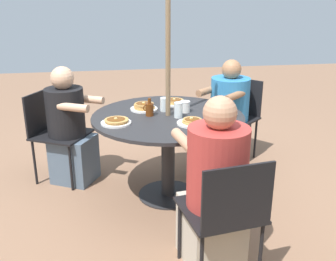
# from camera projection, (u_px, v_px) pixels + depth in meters

# --- Properties ---
(ground_plane) EXTENTS (12.00, 12.00, 0.00)m
(ground_plane) POSITION_uv_depth(u_px,v_px,m) (168.00, 195.00, 3.56)
(ground_plane) COLOR #8C664C
(patio_table) EXTENTS (1.29, 1.29, 0.76)m
(patio_table) POSITION_uv_depth(u_px,v_px,m) (168.00, 130.00, 3.35)
(patio_table) COLOR #28282B
(patio_table) RESTS_ON ground
(umbrella_pole) EXTENTS (0.04, 0.04, 2.27)m
(umbrella_pole) POSITION_uv_depth(u_px,v_px,m) (168.00, 71.00, 3.18)
(umbrella_pole) COLOR #846B4C
(umbrella_pole) RESTS_ON ground
(patio_chair_north) EXTENTS (0.52, 0.52, 0.86)m
(patio_chair_north) POSITION_uv_depth(u_px,v_px,m) (226.00, 210.00, 2.36)
(patio_chair_north) COLOR black
(patio_chair_north) RESTS_ON ground
(diner_north) EXTENTS (0.44, 0.56, 1.18)m
(diner_north) POSITION_uv_depth(u_px,v_px,m) (214.00, 193.00, 2.51)
(diner_north) COLOR beige
(diner_north) RESTS_ON ground
(patio_chair_east) EXTENTS (0.65, 0.65, 0.86)m
(patio_chair_east) POSITION_uv_depth(u_px,v_px,m) (236.00, 113.00, 4.23)
(patio_chair_east) COLOR black
(patio_chair_east) RESTS_ON ground
(diner_east) EXTENTS (0.62, 0.61, 1.10)m
(diner_east) POSITION_uv_depth(u_px,v_px,m) (227.00, 118.00, 4.10)
(diner_east) COLOR #3D3D42
(diner_east) RESTS_ON ground
(patio_chair_south) EXTENTS (0.62, 0.62, 0.86)m
(patio_chair_south) POSITION_uv_depth(u_px,v_px,m) (54.00, 129.00, 3.74)
(patio_chair_south) COLOR black
(patio_chair_south) RESTS_ON ground
(diner_south) EXTENTS (0.56, 0.52, 1.11)m
(diner_south) POSITION_uv_depth(u_px,v_px,m) (70.00, 131.00, 3.69)
(diner_south) COLOR slate
(diner_south) RESTS_ON ground
(pancake_plate_a) EXTENTS (0.24, 0.24, 0.05)m
(pancake_plate_a) POSITION_uv_depth(u_px,v_px,m) (192.00, 122.00, 3.08)
(pancake_plate_a) COLOR white
(pancake_plate_a) RESTS_ON patio_table
(pancake_plate_b) EXTENTS (0.24, 0.24, 0.05)m
(pancake_plate_b) POSITION_uv_depth(u_px,v_px,m) (174.00, 102.00, 3.63)
(pancake_plate_b) COLOR white
(pancake_plate_b) RESTS_ON patio_table
(pancake_plate_c) EXTENTS (0.24, 0.24, 0.05)m
(pancake_plate_c) POSITION_uv_depth(u_px,v_px,m) (116.00, 122.00, 3.09)
(pancake_plate_c) COLOR white
(pancake_plate_c) RESTS_ON patio_table
(pancake_plate_d) EXTENTS (0.24, 0.24, 0.07)m
(pancake_plate_d) POSITION_uv_depth(u_px,v_px,m) (144.00, 107.00, 3.45)
(pancake_plate_d) COLOR white
(pancake_plate_d) RESTS_ON patio_table
(pancake_plate_e) EXTENTS (0.24, 0.24, 0.05)m
(pancake_plate_e) POSITION_uv_depth(u_px,v_px,m) (223.00, 113.00, 3.31)
(pancake_plate_e) COLOR white
(pancake_plate_e) RESTS_ON patio_table
(syrup_bottle) EXTENTS (0.09, 0.07, 0.15)m
(syrup_bottle) POSITION_uv_depth(u_px,v_px,m) (149.00, 109.00, 3.28)
(syrup_bottle) COLOR #602D0F
(syrup_bottle) RESTS_ON patio_table
(coffee_cup) EXTENTS (0.09, 0.09, 0.10)m
(coffee_cup) POSITION_uv_depth(u_px,v_px,m) (185.00, 107.00, 3.38)
(coffee_cup) COLOR white
(coffee_cup) RESTS_ON patio_table
(drinking_glass_a) EXTENTS (0.07, 0.07, 0.13)m
(drinking_glass_a) POSITION_uv_depth(u_px,v_px,m) (178.00, 110.00, 3.23)
(drinking_glass_a) COLOR silver
(drinking_glass_a) RESTS_ON patio_table
(drinking_glass_b) EXTENTS (0.08, 0.08, 0.12)m
(drinking_glass_b) POSITION_uv_depth(u_px,v_px,m) (165.00, 104.00, 3.40)
(drinking_glass_b) COLOR silver
(drinking_glass_b) RESTS_ON patio_table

